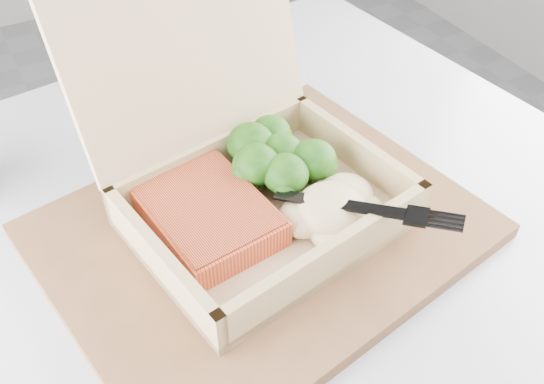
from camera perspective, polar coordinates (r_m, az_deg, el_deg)
cafe_table at (r=0.73m, az=0.14°, el=-14.26°), size 0.85×0.85×0.72m
serving_tray at (r=0.57m, az=-1.04°, el=-3.69°), size 0.43×0.37×0.02m
takeout_container at (r=0.56m, az=-3.01°, el=3.24°), size 0.27×0.27×0.22m
salmon_fillet at (r=0.55m, az=-6.10°, el=-2.19°), size 0.11×0.14×0.03m
broccoli_pile at (r=0.59m, az=0.93°, el=3.26°), size 0.11×0.11×0.04m
mashed_potatoes at (r=0.55m, az=5.57°, el=-1.59°), size 0.10×0.09×0.04m
plastic_fork at (r=0.54m, az=4.02°, el=-0.56°), size 0.12×0.14×0.02m
receipt at (r=0.72m, az=-9.42°, el=6.44°), size 0.13×0.17×0.00m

